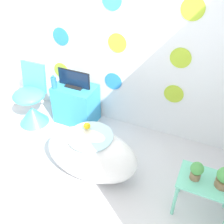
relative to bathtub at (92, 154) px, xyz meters
The scene contains 11 objects.
ground_plane 0.72m from the bathtub, 104.45° to the right, with size 12.00×12.00×0.00m, color silver.
wall_back_dotted 1.44m from the bathtub, 99.45° to the left, with size 4.36×0.05×2.60m.
bathtub is the anchor object (origin of this frame).
rubber_duck 0.33m from the bathtub, 138.32° to the left, with size 0.07×0.08×0.09m.
chair 1.26m from the bathtub, 157.88° to the left, with size 0.43×0.43×0.84m.
tv_cabinet 0.99m from the bathtub, 130.02° to the left, with size 0.55×0.38×0.55m.
tv 1.06m from the bathtub, 129.95° to the left, with size 0.46×0.12×0.24m.
vase 1.13m from the bathtub, 143.74° to the left, with size 0.07×0.07×0.17m.
side_table 1.18m from the bathtub, ahead, with size 0.51×0.34×0.44m.
potted_plant_left 1.10m from the bathtub, ahead, with size 0.12×0.12×0.18m.
potted_plant_right 1.32m from the bathtub, ahead, with size 0.14×0.14×0.21m.
Camera 1 is at (1.18, -1.08, 2.32)m, focal length 42.00 mm.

